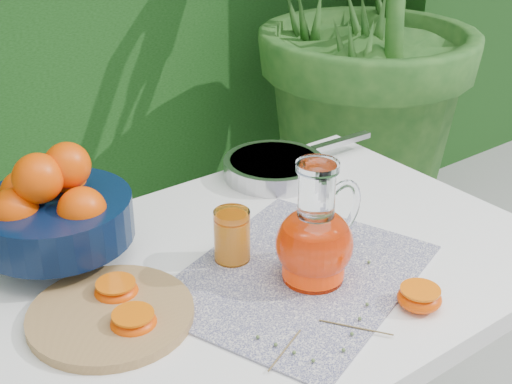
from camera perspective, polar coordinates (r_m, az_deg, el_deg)
white_table at (r=1.30m, az=0.54°, el=-8.68°), size 1.00×0.70×0.75m
placemat at (r=1.21m, az=3.32°, el=-6.73°), size 0.53×0.48×0.00m
cutting_board at (r=1.14m, az=-11.53°, el=-9.59°), size 0.33×0.33×0.02m
fruit_bowl at (r=1.27m, az=-15.92°, el=-1.35°), size 0.35×0.35×0.21m
juice_pitcher at (r=1.17m, az=4.78°, el=-3.81°), size 0.19×0.15×0.21m
juice_tumbler at (r=1.23m, az=-1.93°, el=-3.58°), size 0.07×0.07×0.09m
saute_pan at (r=1.55m, az=1.55°, el=2.07°), size 0.39×0.23×0.04m
orange_halves at (r=1.12m, az=-2.56°, el=-8.88°), size 0.48×0.40×0.03m
thyme_sprigs at (r=1.14m, az=5.43°, el=-9.19°), size 0.31×0.26×0.01m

